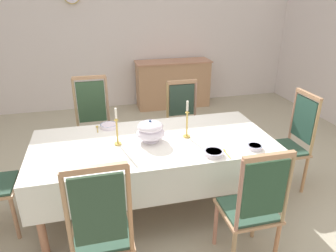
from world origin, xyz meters
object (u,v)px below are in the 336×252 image
object	(u,v)px
candlestick_east	(187,123)
bowl_far_left	(255,147)
chair_south_a	(101,230)
chair_head_east	(291,141)
spoon_secondary	(225,151)
bowl_near_left	(109,126)
soup_tureen	(150,131)
candlestick_west	(117,130)
chair_north_a	(94,125)
dining_table	(153,147)
chair_north_b	(184,120)
sideboard	(173,84)
chair_south_b	(253,207)
bowl_far_right	(150,124)
bowl_near_right	(214,153)
spoon_primary	(97,127)

from	to	relation	value
candlestick_east	bowl_far_left	size ratio (longest dim) A/B	2.73
chair_south_a	bowl_far_left	world-z (taller)	chair_south_a
chair_head_east	spoon_secondary	xyz separation A→B (m)	(-0.99, -0.39, 0.20)
bowl_near_left	spoon_secondary	xyz separation A→B (m)	(1.00, -0.82, -0.02)
soup_tureen	bowl_near_left	size ratio (longest dim) A/B	1.52
chair_south_a	soup_tureen	size ratio (longest dim) A/B	4.19
bowl_near_left	chair_head_east	bearing A→B (deg)	-12.10
chair_south_a	candlestick_west	bearing A→B (deg)	76.97
chair_south_a	chair_north_a	distance (m)	1.90
dining_table	soup_tureen	xyz separation A→B (m)	(-0.03, -0.00, 0.18)
chair_north_b	sideboard	distance (m)	2.10
candlestick_west	chair_south_b	bearing A→B (deg)	-44.73
chair_south_a	chair_south_b	world-z (taller)	chair_south_a
candlestick_west	sideboard	size ratio (longest dim) A/B	0.26
bowl_near_left	chair_north_b	bearing A→B (deg)	27.08
bowl_far_right	chair_head_east	bearing A→B (deg)	-13.23
chair_south_b	candlestick_west	world-z (taller)	candlestick_west
chair_south_a	bowl_far_left	size ratio (longest dim) A/B	8.36
chair_north_a	bowl_near_right	size ratio (longest dim) A/B	6.60
dining_table	chair_north_a	distance (m)	1.11
chair_north_b	candlestick_west	world-z (taller)	candlestick_west
chair_head_east	candlestick_west	xyz separation A→B (m)	(-1.92, -0.00, 0.34)
chair_head_east	bowl_near_right	world-z (taller)	chair_head_east
dining_table	sideboard	size ratio (longest dim) A/B	1.63
candlestick_west	spoon_secondary	world-z (taller)	candlestick_west
dining_table	chair_south_b	xyz separation A→B (m)	(0.61, -0.94, -0.12)
chair_north_a	sideboard	distance (m)	2.59
chair_south_b	sideboard	xyz separation A→B (m)	(0.39, 3.95, -0.11)
chair_south_a	sideboard	xyz separation A→B (m)	(1.56, 3.95, -0.14)
bowl_far_left	bowl_near_right	bearing A→B (deg)	-177.12
chair_head_east	soup_tureen	bearing A→B (deg)	90.00
spoon_primary	chair_south_b	bearing A→B (deg)	-51.43
bowl_near_right	sideboard	bearing A→B (deg)	81.24
bowl_near_right	bowl_far_right	xyz separation A→B (m)	(-0.44, 0.78, 0.00)
candlestick_west	bowl_far_right	xyz separation A→B (m)	(0.38, 0.36, -0.13)
chair_north_a	bowl_near_left	world-z (taller)	chair_north_a
candlestick_east	bowl_far_right	distance (m)	0.49
chair_south_a	chair_head_east	bearing A→B (deg)	23.85
chair_head_east	sideboard	size ratio (longest dim) A/B	0.79
chair_south_b	candlestick_west	size ratio (longest dim) A/B	2.95
chair_south_a	candlestick_east	xyz separation A→B (m)	(0.91, 0.95, 0.33)
chair_south_b	chair_south_a	bearing A→B (deg)	-179.78
chair_north_a	soup_tureen	xyz separation A→B (m)	(0.54, -0.95, 0.28)
dining_table	candlestick_west	distance (m)	0.41
dining_table	candlestick_east	size ratio (longest dim) A/B	6.09
chair_north_b	candlestick_east	world-z (taller)	candlestick_east
chair_north_b	bowl_near_right	world-z (taller)	chair_north_b
dining_table	spoon_primary	bearing A→B (deg)	139.34
dining_table	sideboard	world-z (taller)	sideboard
bowl_far_right	candlestick_west	bearing A→B (deg)	-136.60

